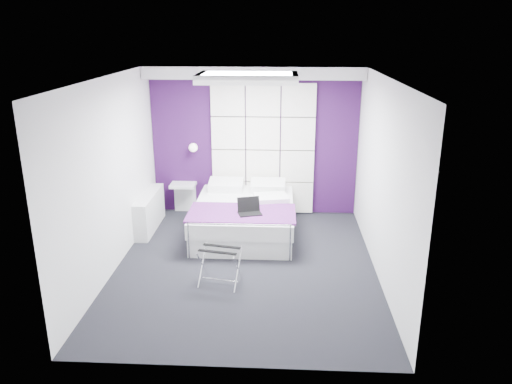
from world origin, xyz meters
The scene contains 15 objects.
floor centered at (0.00, 0.00, 0.00)m, with size 4.40×4.40×0.00m, color black.
ceiling centered at (0.00, 0.00, 2.60)m, with size 4.40×4.40×0.00m, color white.
wall_back centered at (0.00, 2.20, 1.30)m, with size 3.60×3.60×0.00m, color silver.
wall_left centered at (-1.80, 0.00, 1.30)m, with size 4.40×4.40×0.00m, color silver.
wall_right centered at (1.80, 0.00, 1.30)m, with size 4.40×4.40×0.00m, color silver.
accent_wall centered at (0.00, 2.19, 1.30)m, with size 3.58×0.02×2.58m, color #310E3F.
soffit centered at (0.00, 1.95, 2.50)m, with size 3.58×0.50×0.20m, color silver.
headboard centered at (0.15, 2.14, 1.17)m, with size 1.80×0.08×2.30m, color white, non-canonical shape.
skylight centered at (0.00, 0.60, 2.55)m, with size 1.36×0.86×0.12m, color white, non-canonical shape.
wall_lamp centered at (-1.05, 2.06, 1.22)m, with size 0.15×0.15×0.15m, color white.
radiator centered at (-1.69, 1.30, 0.30)m, with size 0.22×1.20×0.60m, color silver.
bed centered at (-0.11, 1.17, 0.29)m, with size 1.61×1.95×0.69m.
nightstand centered at (-1.26, 2.02, 0.54)m, with size 0.44×0.34×0.05m, color silver.
luggage_rack centered at (-0.30, -0.52, 0.25)m, with size 0.51×0.37×0.50m.
laptop centered at (0.02, 0.66, 0.61)m, with size 0.34×0.24×0.24m.
Camera 1 is at (0.48, -6.31, 3.19)m, focal length 35.00 mm.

